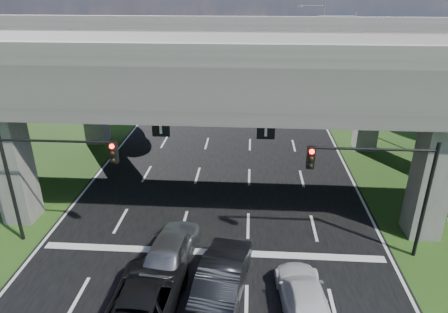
# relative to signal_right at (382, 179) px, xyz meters

# --- Properties ---
(ground) EXTENTS (160.00, 160.00, 0.00)m
(ground) POSITION_rel_signal_right_xyz_m (-7.82, -3.94, -4.19)
(ground) COLOR #254215
(ground) RESTS_ON ground
(road) EXTENTS (18.00, 120.00, 0.03)m
(road) POSITION_rel_signal_right_xyz_m (-7.82, 6.06, -4.17)
(road) COLOR black
(road) RESTS_ON ground
(overpass) EXTENTS (80.00, 15.00, 10.00)m
(overpass) POSITION_rel_signal_right_xyz_m (-7.82, 8.06, 3.73)
(overpass) COLOR #3C3A37
(overpass) RESTS_ON ground
(warehouse) EXTENTS (20.00, 10.00, 4.00)m
(warehouse) POSITION_rel_signal_right_xyz_m (-33.82, 31.06, -2.19)
(warehouse) COLOR #9E9E99
(warehouse) RESTS_ON ground
(signal_right) EXTENTS (5.76, 0.54, 6.00)m
(signal_right) POSITION_rel_signal_right_xyz_m (0.00, 0.00, 0.00)
(signal_right) COLOR black
(signal_right) RESTS_ON ground
(signal_left) EXTENTS (5.76, 0.54, 6.00)m
(signal_left) POSITION_rel_signal_right_xyz_m (-15.65, 0.00, 0.00)
(signal_left) COLOR black
(signal_left) RESTS_ON ground
(streetlight_far) EXTENTS (3.38, 0.25, 10.00)m
(streetlight_far) POSITION_rel_signal_right_xyz_m (2.27, 20.06, 1.66)
(streetlight_far) COLOR gray
(streetlight_far) RESTS_ON ground
(streetlight_beyond) EXTENTS (3.38, 0.25, 10.00)m
(streetlight_beyond) POSITION_rel_signal_right_xyz_m (2.27, 36.06, 1.66)
(streetlight_beyond) COLOR gray
(streetlight_beyond) RESTS_ON ground
(tree_left_near) EXTENTS (4.50, 4.50, 7.80)m
(tree_left_near) POSITION_rel_signal_right_xyz_m (-21.78, 22.06, 0.63)
(tree_left_near) COLOR black
(tree_left_near) RESTS_ON ground
(tree_left_mid) EXTENTS (3.91, 3.90, 6.76)m
(tree_left_mid) POSITION_rel_signal_right_xyz_m (-24.78, 30.06, -0.01)
(tree_left_mid) COLOR black
(tree_left_mid) RESTS_ON ground
(tree_left_far) EXTENTS (4.80, 4.80, 8.32)m
(tree_left_far) POSITION_rel_signal_right_xyz_m (-20.78, 38.06, 0.95)
(tree_left_far) COLOR black
(tree_left_far) RESTS_ON ground
(tree_right_near) EXTENTS (4.20, 4.20, 7.28)m
(tree_right_near) POSITION_rel_signal_right_xyz_m (5.22, 24.06, 0.31)
(tree_right_near) COLOR black
(tree_right_near) RESTS_ON ground
(tree_right_mid) EXTENTS (3.91, 3.90, 6.76)m
(tree_right_mid) POSITION_rel_signal_right_xyz_m (8.22, 32.06, -0.01)
(tree_right_mid) COLOR black
(tree_right_mid) RESTS_ON ground
(tree_right_far) EXTENTS (4.50, 4.50, 7.80)m
(tree_right_far) POSITION_rel_signal_right_xyz_m (4.22, 40.06, 0.63)
(tree_right_far) COLOR black
(tree_right_far) RESTS_ON ground
(car_silver) EXTENTS (2.49, 5.16, 1.70)m
(car_silver) POSITION_rel_signal_right_xyz_m (-9.62, -1.42, -3.31)
(car_silver) COLOR #97989E
(car_silver) RESTS_ON road
(car_dark) EXTENTS (2.51, 5.41, 1.72)m
(car_dark) POSITION_rel_signal_right_xyz_m (-7.06, -3.05, -3.30)
(car_dark) COLOR black
(car_dark) RESTS_ON road
(car_white) EXTENTS (2.30, 4.75, 1.33)m
(car_white) POSITION_rel_signal_right_xyz_m (-3.72, -3.90, -3.49)
(car_white) COLOR white
(car_white) RESTS_ON road
(car_trailing) EXTENTS (2.96, 5.95, 1.62)m
(car_trailing) POSITION_rel_signal_right_xyz_m (-10.08, -4.62, -3.35)
(car_trailing) COLOR black
(car_trailing) RESTS_ON road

